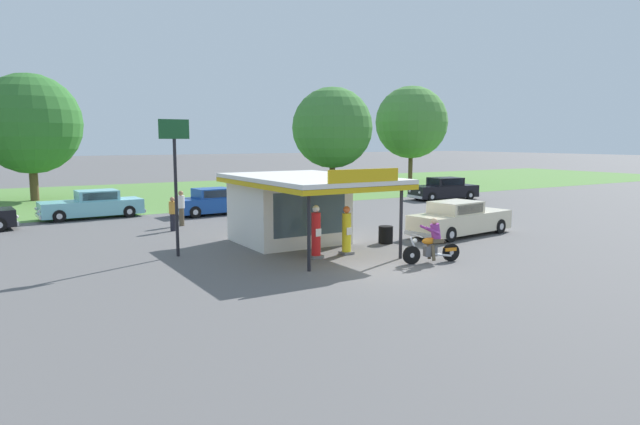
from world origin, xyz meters
TOP-DOWN VIEW (x-y plane):
  - ground_plane at (0.00, 0.00)m, footprint 300.00×300.00m
  - grass_verge_strip at (0.00, 30.00)m, footprint 120.00×24.00m
  - service_station_kiosk at (-0.28, 5.77)m, footprint 4.72×7.53m
  - gas_pump_nearside at (-0.94, 2.79)m, footprint 0.44×0.44m
  - gas_pump_offside at (0.39, 2.79)m, footprint 0.44×0.44m
  - motorcycle_with_rider at (2.15, 0.02)m, footprint 2.16×0.80m
  - featured_classic_sedan at (7.09, 3.66)m, footprint 5.63×2.48m
  - parked_car_back_row_centre_left at (0.15, 16.13)m, footprint 4.91×2.11m
  - parked_car_back_row_right at (17.24, 15.35)m, footprint 5.24×2.50m
  - parked_car_back_row_far_right at (-6.14, 18.21)m, footprint 5.52×2.18m
  - bystander_leaning_by_kiosk at (-3.64, 11.48)m, footprint 0.34×0.34m
  - bystander_standing_back_lot at (-2.80, 12.87)m, footprint 0.34×0.34m
  - tree_oak_far_left at (-8.18, 29.79)m, footprint 6.98×6.98m
  - tree_oak_far_right at (15.94, 28.39)m, footprint 7.26×7.26m
  - tree_oak_centre at (26.60, 30.14)m, footprint 7.36×7.36m
  - roadside_pole_sign at (-5.16, 5.70)m, footprint 1.10×0.12m
  - spare_tire_stack at (3.02, 3.79)m, footprint 0.60×0.60m

SIDE VIEW (x-z plane):
  - ground_plane at x=0.00m, z-range 0.00..0.00m
  - grass_verge_strip at x=0.00m, z-range 0.00..0.01m
  - spare_tire_stack at x=3.02m, z-range 0.00..0.72m
  - motorcycle_with_rider at x=2.15m, z-range -0.14..1.44m
  - parked_car_back_row_far_right at x=-6.14m, z-range -0.07..1.45m
  - parked_car_back_row_centre_left at x=0.15m, z-range -0.06..1.46m
  - featured_classic_sedan at x=7.09m, z-range -0.07..1.49m
  - parked_car_back_row_right at x=17.24m, z-range -0.06..1.52m
  - gas_pump_offside at x=0.39m, z-range -0.08..1.74m
  - bystander_leaning_by_kiosk at x=-3.64m, z-range 0.04..1.66m
  - gas_pump_nearside at x=-0.94m, z-range -0.08..1.85m
  - bystander_standing_back_lot at x=-2.80m, z-range 0.05..1.82m
  - service_station_kiosk at x=-0.28m, z-range 0.01..3.32m
  - roadside_pole_sign at x=-5.16m, z-range 0.90..5.90m
  - tree_oak_far_right at x=15.94m, z-range 0.86..9.86m
  - tree_oak_far_left at x=-8.18m, z-range 0.94..9.83m
  - tree_oak_centre at x=26.60m, z-range 1.19..10.94m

